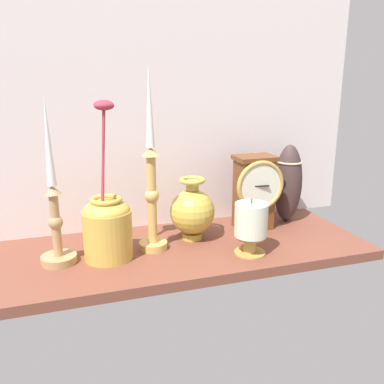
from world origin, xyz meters
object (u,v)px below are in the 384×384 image
at_px(candlestick_tall_center, 55,213).
at_px(tall_ceramic_vase, 288,183).
at_px(brass_vase_jar, 107,224).
at_px(pillar_candle_front, 251,225).
at_px(candlestick_tall_left, 152,185).
at_px(brass_vase_bulbous, 192,211).
at_px(mantel_clock, 255,191).

height_order(candlestick_tall_center, tall_ceramic_vase, candlestick_tall_center).
xyz_separation_m(brass_vase_jar, pillar_candle_front, (0.33, -0.08, -0.01)).
bearing_deg(candlestick_tall_center, pillar_candle_front, -11.11).
xyz_separation_m(candlestick_tall_left, brass_vase_bulbous, (0.11, 0.03, -0.09)).
bearing_deg(tall_ceramic_vase, pillar_candle_front, -138.17).
bearing_deg(brass_vase_jar, candlestick_tall_center, 176.33).
bearing_deg(pillar_candle_front, brass_vase_bulbous, 127.84).
height_order(brass_vase_bulbous, brass_vase_jar, brass_vase_jar).
distance_m(brass_vase_bulbous, brass_vase_jar, 0.23).
bearing_deg(mantel_clock, tall_ceramic_vase, 13.37).
bearing_deg(brass_vase_bulbous, mantel_clock, 6.64).
relative_size(candlestick_tall_center, brass_vase_bulbous, 2.31).
distance_m(brass_vase_jar, tall_ceramic_vase, 0.55).
distance_m(mantel_clock, tall_ceramic_vase, 0.12).
distance_m(brass_vase_bulbous, tall_ceramic_vase, 0.32).
relative_size(candlestick_tall_left, brass_vase_bulbous, 2.73).
height_order(mantel_clock, brass_vase_jar, brass_vase_jar).
distance_m(brass_vase_jar, pillar_candle_front, 0.34).
relative_size(candlestick_tall_left, tall_ceramic_vase, 1.97).
height_order(brass_vase_jar, pillar_candle_front, brass_vase_jar).
bearing_deg(brass_vase_bulbous, pillar_candle_front, -52.16).
xyz_separation_m(mantel_clock, pillar_candle_front, (-0.09, -0.16, -0.04)).
relative_size(candlestick_tall_left, pillar_candle_front, 3.25).
bearing_deg(candlestick_tall_left, tall_ceramic_vase, 11.39).
relative_size(mantel_clock, brass_vase_jar, 0.57).
height_order(mantel_clock, pillar_candle_front, mantel_clock).
distance_m(brass_vase_bulbous, pillar_candle_front, 0.17).
distance_m(mantel_clock, candlestick_tall_center, 0.53).
bearing_deg(candlestick_tall_center, brass_vase_bulbous, 7.95).
distance_m(candlestick_tall_left, candlestick_tall_center, 0.23).
bearing_deg(candlestick_tall_left, pillar_candle_front, -24.56).
distance_m(candlestick_tall_left, pillar_candle_front, 0.26).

